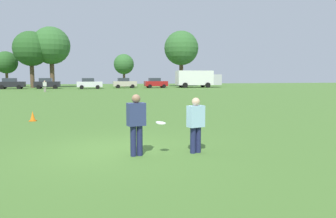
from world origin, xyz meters
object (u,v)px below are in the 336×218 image
at_px(traffic_cone, 33,116).
at_px(parked_car_near_right, 124,83).
at_px(bystander_sideline_watcher, 45,86).
at_px(box_truck, 197,78).
at_px(parked_car_mid_right, 89,83).
at_px(frisbee, 161,123).
at_px(player_defender, 196,122).
at_px(parked_car_center, 47,83).
at_px(parked_car_far_right, 156,83).
at_px(parked_car_mid_left, 11,83).
at_px(player_thrower, 136,121).

distance_m(traffic_cone, parked_car_near_right, 42.54).
bearing_deg(bystander_sideline_watcher, box_truck, 24.85).
distance_m(parked_car_mid_right, parked_car_near_right, 6.67).
bearing_deg(frisbee, player_defender, 6.69).
bearing_deg(parked_car_center, traffic_cone, -82.66).
bearing_deg(parked_car_center, parked_car_far_right, -0.70).
xyz_separation_m(player_defender, traffic_cone, (-5.75, 7.78, -0.65)).
height_order(parked_car_mid_left, parked_car_mid_right, same).
bearing_deg(player_defender, box_truck, 72.02).
bearing_deg(player_thrower, bystander_sideline_watcher, 102.09).
distance_m(player_defender, parked_car_near_right, 49.62).
distance_m(traffic_cone, parked_car_far_right, 43.38).
bearing_deg(parked_car_mid_left, parked_car_near_right, 0.22).
bearing_deg(parked_car_near_right, player_defender, -92.51).
height_order(frisbee, traffic_cone, frisbee).
bearing_deg(traffic_cone, bystander_sideline_watcher, 97.52).
xyz_separation_m(player_defender, parked_car_mid_right, (-3.97, 46.99, 0.05)).
bearing_deg(parked_car_far_right, player_defender, -99.09).
relative_size(frisbee, box_truck, 0.03).
bearing_deg(parked_car_near_right, bystander_sideline_watcher, -133.64).
relative_size(traffic_cone, bystander_sideline_watcher, 0.31).
bearing_deg(parked_car_center, parked_car_mid_left, 177.16).
xyz_separation_m(traffic_cone, parked_car_center, (-5.34, 41.43, 0.69)).
bearing_deg(parked_car_far_right, frisbee, -100.23).
height_order(traffic_cone, box_truck, box_truck).
bearing_deg(player_defender, parked_car_mid_left, 108.79).
relative_size(traffic_cone, box_truck, 0.06).
bearing_deg(bystander_sideline_watcher, parked_car_near_right, 46.36).
bearing_deg(player_defender, parked_car_mid_right, 94.83).
bearing_deg(parked_car_center, parked_car_near_right, 1.55).
bearing_deg(bystander_sideline_watcher, frisbee, -77.02).
xyz_separation_m(parked_car_mid_left, parked_car_far_right, (24.68, -0.52, 0.00)).
xyz_separation_m(player_defender, parked_car_near_right, (2.18, 49.57, 0.05)).
bearing_deg(box_truck, parked_car_center, 179.60).
height_order(frisbee, parked_car_near_right, parked_car_near_right).
bearing_deg(traffic_cone, parked_car_center, 97.34).
height_order(traffic_cone, parked_car_center, parked_car_center).
distance_m(player_thrower, traffic_cone, 8.80).
bearing_deg(parked_car_far_right, box_truck, 0.29).
xyz_separation_m(parked_car_near_right, bystander_sideline_watcher, (-11.80, -12.38, -0.05)).
relative_size(player_defender, traffic_cone, 3.26).
bearing_deg(player_thrower, parked_car_center, 100.84).
bearing_deg(parked_car_mid_left, box_truck, -0.83).
relative_size(parked_car_far_right, bystander_sideline_watcher, 2.74).
xyz_separation_m(parked_car_center, parked_car_near_right, (13.26, 0.36, 0.00)).
relative_size(parked_car_center, parked_car_mid_right, 1.00).
relative_size(player_defender, parked_car_near_right, 0.37).
xyz_separation_m(frisbee, parked_car_mid_right, (-2.95, 47.11, 0.02)).
xyz_separation_m(player_thrower, parked_car_far_right, (9.50, 48.96, -0.02)).
distance_m(parked_car_mid_right, bystander_sideline_watcher, 11.32).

